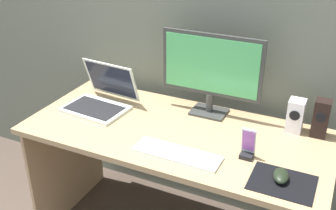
{
  "coord_description": "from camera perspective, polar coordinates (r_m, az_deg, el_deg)",
  "views": [
    {
      "loc": [
        0.68,
        -1.53,
        1.69
      ],
      "look_at": [
        -0.03,
        -0.02,
        0.85
      ],
      "focal_mm": 43.05,
      "sensor_mm": 36.0,
      "label": 1
    }
  ],
  "objects": [
    {
      "name": "wall_back",
      "position": [
        2.12,
        6.22,
        14.63
      ],
      "size": [
        6.0,
        0.04,
        2.5
      ],
      "primitive_type": "cube",
      "color": "slate",
      "rests_on": "ground_plane"
    },
    {
      "name": "desk",
      "position": [
        2.01,
        1.07,
        -7.08
      ],
      "size": [
        1.46,
        0.67,
        0.71
      ],
      "color": "tan",
      "rests_on": "ground_plane"
    },
    {
      "name": "monitor",
      "position": [
        2.0,
        6.12,
        4.94
      ],
      "size": [
        0.52,
        0.14,
        0.42
      ],
      "color": "#373836",
      "rests_on": "desk"
    },
    {
      "name": "speaker_right",
      "position": [
        1.98,
        20.83,
        -1.77
      ],
      "size": [
        0.07,
        0.07,
        0.18
      ],
      "color": "black",
      "rests_on": "desk"
    },
    {
      "name": "speaker_near_monitor",
      "position": [
        1.99,
        17.61,
        -1.43
      ],
      "size": [
        0.07,
        0.08,
        0.16
      ],
      "color": "white",
      "rests_on": "desk"
    },
    {
      "name": "laptop",
      "position": [
        2.17,
        -9.51,
        0.86
      ],
      "size": [
        0.35,
        0.32,
        0.23
      ],
      "color": "silver",
      "rests_on": "desk"
    },
    {
      "name": "keyboard_external",
      "position": [
        1.76,
        1.29,
        -6.9
      ],
      "size": [
        0.39,
        0.13,
        0.01
      ],
      "primitive_type": "cube",
      "rotation": [
        0.0,
        0.0,
        -0.01
      ],
      "color": "white",
      "rests_on": "desk"
    },
    {
      "name": "mousepad",
      "position": [
        1.66,
        15.87,
        -10.52
      ],
      "size": [
        0.25,
        0.2,
        0.0
      ],
      "primitive_type": "cube",
      "color": "black",
      "rests_on": "desk"
    },
    {
      "name": "mouse",
      "position": [
        1.66,
        15.69,
        -9.63
      ],
      "size": [
        0.08,
        0.11,
        0.04
      ],
      "primitive_type": "ellipsoid",
      "rotation": [
        0.0,
        0.0,
        0.19
      ],
      "color": "black",
      "rests_on": "mousepad"
    },
    {
      "name": "phone_in_dock",
      "position": [
        1.75,
        11.23,
        -5.89
      ],
      "size": [
        0.06,
        0.05,
        0.14
      ],
      "color": "black",
      "rests_on": "desk"
    }
  ]
}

